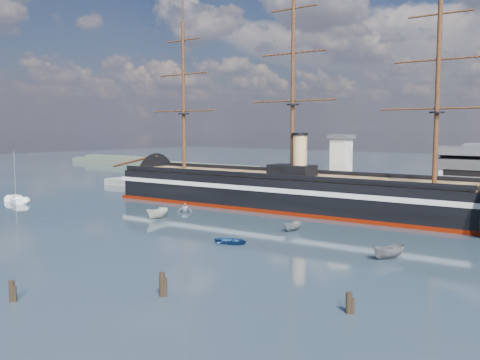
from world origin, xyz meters
The scene contains 14 objects.
ground centered at (0.00, 40.00, 0.00)m, with size 600.00×600.00×0.00m, color #182731.
quay centered at (10.00, 76.00, 0.00)m, with size 180.00×18.00×2.00m, color slate.
quay_tower centered at (3.00, 73.00, 9.75)m, with size 5.00×5.00×15.00m.
shoreline centered at (-139.23, 135.00, 1.45)m, with size 120.00×10.00×4.00m.
warship centered at (-6.20, 60.00, 4.04)m, with size 113.35×21.74×53.94m.
sailboat centered at (-62.41, 27.00, 0.82)m, with size 8.38×4.41×12.87m.
motorboat_a centered at (-17.24, 32.35, 0.00)m, with size 6.90×2.53×2.76m, color beige.
motorboat_b centered at (9.65, 23.41, 0.00)m, with size 3.36×1.35×1.57m, color navy.
motorboat_c centered at (33.51, 29.54, 0.00)m, with size 6.32×2.32×2.53m, color slate.
motorboat_d centered at (-19.32, 42.52, 0.00)m, with size 5.91×2.56×2.17m, color silver.
motorboat_g centered at (11.60, 38.63, 0.00)m, with size 5.32×1.95×2.13m, color slate.
piling_near_mid centered at (9.22, -13.29, 0.00)m, with size 0.64×0.64×3.02m, color black.
piling_near_right centered at (20.55, -2.00, 0.00)m, with size 0.64×0.64×3.43m, color black.
piling_far_right centered at (39.31, 5.88, 0.00)m, with size 0.64×0.64×2.88m, color black.
Camera 1 is at (63.16, -41.91, 18.68)m, focal length 40.00 mm.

